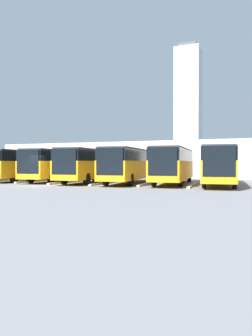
{
  "coord_description": "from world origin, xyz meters",
  "views": [
    {
      "loc": [
        -16.76,
        22.38,
        1.88
      ],
      "look_at": [
        -5.56,
        -5.54,
        1.4
      ],
      "focal_mm": 35.0,
      "sensor_mm": 36.0,
      "label": 1
    }
  ],
  "objects_px": {
    "bus_1": "(173,164)",
    "bus_2": "(130,164)",
    "bus_4": "(59,164)",
    "bus_0": "(220,164)",
    "bus_3": "(91,164)",
    "bus_5": "(25,164)"
  },
  "relations": [
    {
      "from": "bus_2",
      "to": "bus_3",
      "type": "xyz_separation_m",
      "value": [
        3.97,
        0.06,
        0.0
      ]
    },
    {
      "from": "bus_0",
      "to": "bus_1",
      "type": "xyz_separation_m",
      "value": [
        3.97,
        -0.38,
        0.0
      ]
    },
    {
      "from": "bus_2",
      "to": "bus_4",
      "type": "xyz_separation_m",
      "value": [
        7.94,
        -0.5,
        0.0
      ]
    },
    {
      "from": "bus_5",
      "to": "bus_4",
      "type": "bearing_deg",
      "value": 178.25
    },
    {
      "from": "bus_1",
      "to": "bus_3",
      "type": "bearing_deg",
      "value": -1.65
    },
    {
      "from": "bus_1",
      "to": "bus_2",
      "type": "distance_m",
      "value": 4.0
    },
    {
      "from": "bus_0",
      "to": "bus_3",
      "type": "height_order",
      "value": "same"
    },
    {
      "from": "bus_2",
      "to": "bus_5",
      "type": "height_order",
      "value": "same"
    },
    {
      "from": "bus_2",
      "to": "bus_1",
      "type": "bearing_deg",
      "value": -178.68
    },
    {
      "from": "bus_2",
      "to": "bus_4",
      "type": "height_order",
      "value": "same"
    },
    {
      "from": "bus_0",
      "to": "bus_4",
      "type": "relative_size",
      "value": 1.0
    },
    {
      "from": "bus_2",
      "to": "bus_5",
      "type": "xyz_separation_m",
      "value": [
        11.9,
        -0.24,
        0.0
      ]
    },
    {
      "from": "bus_0",
      "to": "bus_2",
      "type": "relative_size",
      "value": 1.0
    },
    {
      "from": "bus_5",
      "to": "bus_1",
      "type": "bearing_deg",
      "value": 175.34
    },
    {
      "from": "bus_2",
      "to": "bus_5",
      "type": "bearing_deg",
      "value": -6.66
    },
    {
      "from": "bus_4",
      "to": "bus_3",
      "type": "bearing_deg",
      "value": 166.45
    },
    {
      "from": "bus_4",
      "to": "bus_5",
      "type": "height_order",
      "value": "same"
    },
    {
      "from": "bus_1",
      "to": "bus_3",
      "type": "relative_size",
      "value": 1.0
    },
    {
      "from": "bus_1",
      "to": "bus_4",
      "type": "bearing_deg",
      "value": -5.63
    },
    {
      "from": "bus_2",
      "to": "bus_4",
      "type": "distance_m",
      "value": 7.95
    },
    {
      "from": "bus_0",
      "to": "bus_2",
      "type": "bearing_deg",
      "value": -4.84
    },
    {
      "from": "bus_0",
      "to": "bus_2",
      "type": "xyz_separation_m",
      "value": [
        7.94,
        0.09,
        0.0
      ]
    }
  ]
}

